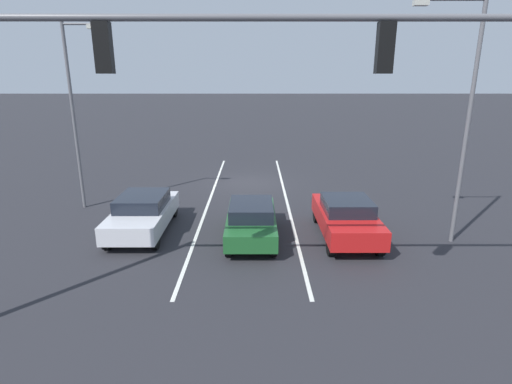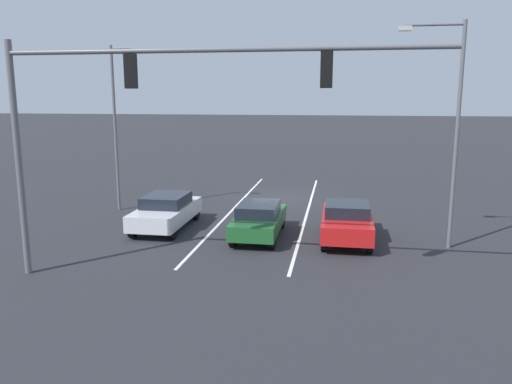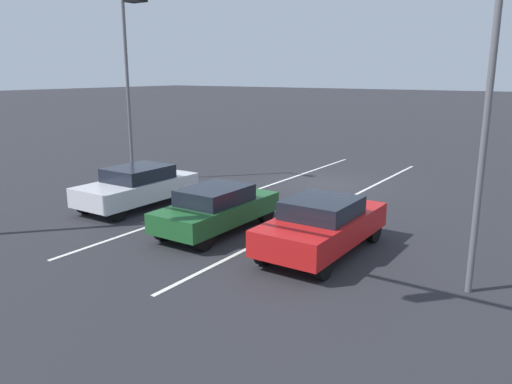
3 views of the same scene
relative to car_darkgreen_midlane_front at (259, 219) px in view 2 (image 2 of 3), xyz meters
The scene contains 9 objects.
ground_plane 7.84m from the car_darkgreen_midlane_front, 88.53° to the right, with size 240.00×240.00×0.00m, color #28282D.
lane_stripe_left_divider 5.09m from the car_darkgreen_midlane_front, 108.85° to the right, with size 0.12×18.08×0.01m, color silver.
lane_stripe_center_divider 5.23m from the car_darkgreen_midlane_front, 66.95° to the right, with size 0.12×18.08×0.01m, color silver.
car_darkgreen_midlane_front is the anchor object (origin of this frame).
car_silver_rightlane_front 4.13m from the car_darkgreen_midlane_front, ahead, with size 1.88×4.37×1.42m.
car_red_leftlane_front 3.42m from the car_darkgreen_midlane_front, behind, with size 1.86×4.34×1.47m.
traffic_signal_gantry 7.50m from the car_darkgreen_midlane_front, 62.72° to the left, with size 12.60×0.37×7.10m.
street_lamp_right_shoulder 9.02m from the car_darkgreen_midlane_front, 26.00° to the right, with size 1.51×0.24×7.80m.
street_lamp_left_shoulder 7.93m from the car_darkgreen_midlane_front, behind, with size 2.26×0.24×8.04m.
Camera 2 is at (-3.25, 26.67, 5.50)m, focal length 35.00 mm.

